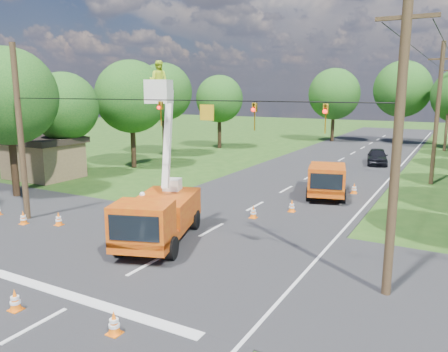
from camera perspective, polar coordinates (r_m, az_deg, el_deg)
The scene contains 28 objects.
ground at distance 34.66m, azimuth 11.04°, elevation -0.18°, with size 140.00×140.00×0.00m, color #204715.
road_main at distance 34.66m, azimuth 11.04°, elevation -0.18°, with size 12.00×100.00×0.06m, color black.
road_cross at distance 18.93m, azimuth -6.32°, elevation -9.61°, with size 56.00×10.00×0.07m, color black.
stop_bar at distance 15.35m, azimuth -17.96°, elevation -15.26°, with size 9.00×0.45×0.02m, color silver.
edge_line at distance 33.43m, azimuth 20.20°, elevation -1.09°, with size 0.12×90.00×0.02m, color silver.
bucket_truck at distance 19.40m, azimuth -8.53°, elevation -4.00°, with size 4.22×6.67×7.92m.
second_truck at distance 28.59m, azimuth 13.29°, elevation -0.36°, with size 3.53×6.14×2.17m.
ground_worker at distance 20.74m, azimuth -10.54°, elevation -5.05°, with size 0.71×0.46×1.93m, color #F24C14.
distant_car at distance 42.30m, azimuth 19.39°, elevation 2.43°, with size 1.73×4.31×1.47m, color black.
traffic_cone_0 at distance 15.32m, azimuth -25.63°, elevation -14.42°, with size 0.38×0.38×0.71m.
traffic_cone_1 at distance 13.09m, azimuth -14.17°, elevation -18.13°, with size 0.38×0.38×0.71m.
traffic_cone_2 at distance 23.22m, azimuth 3.85°, elevation -4.70°, with size 0.38×0.38×0.71m.
traffic_cone_3 at distance 24.62m, azimuth 8.85°, elevation -3.89°, with size 0.38×0.38×0.71m.
traffic_cone_4 at distance 23.45m, azimuth -20.79°, elevation -5.26°, with size 0.38×0.38×0.71m.
traffic_cone_5 at distance 24.34m, azimuth -24.74°, elevation -4.98°, with size 0.38×0.38×0.71m.
traffic_cone_7 at distance 29.85m, azimuth 16.64°, elevation -1.57°, with size 0.38×0.38×0.71m.
pole_right_near at distance 14.61m, azimuth 21.70°, elevation 4.14°, with size 1.80×0.30×10.00m.
pole_right_mid at distance 34.50m, azimuth 26.09°, elevation 7.40°, with size 1.80×0.30×10.00m.
pole_left at distance 24.58m, azimuth -25.06°, elevation 5.00°, with size 0.30×0.30×9.00m.
signal_span at distance 16.53m, azimuth -0.38°, elevation 8.34°, with size 18.00×0.29×1.07m.
shed at distance 36.45m, azimuth -22.53°, elevation 2.30°, with size 5.50×4.50×3.15m.
tree_left_b at distance 30.30m, azimuth -26.41°, elevation 9.29°, with size 6.00×6.00×9.32m.
tree_left_c at distance 35.61m, azimuth -20.19°, elevation 8.46°, with size 5.20×5.20×8.06m.
tree_left_d at distance 38.80m, azimuth -12.01°, elevation 10.08°, with size 6.20×6.20×9.24m.
tree_left_e at distance 45.39m, azimuth -7.92°, elevation 10.80°, with size 5.80×5.80×9.41m.
tree_left_f at distance 51.02m, azimuth -0.60°, elevation 10.03°, with size 5.40×5.40×8.40m.
tree_far_a at distance 59.42m, azimuth 14.19°, elevation 10.34°, with size 6.60×6.60×9.50m.
tree_far_b at distance 59.86m, azimuth 22.26°, elevation 10.45°, with size 7.00×7.00×10.32m.
Camera 1 is at (10.29, -12.41, 6.69)m, focal length 35.00 mm.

